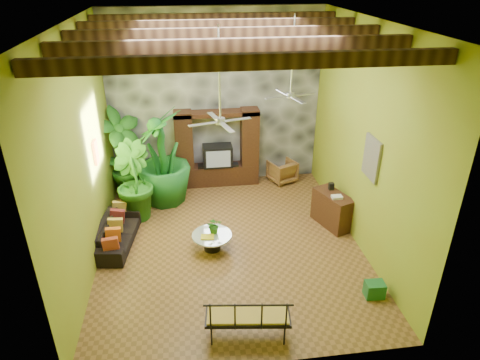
{
  "coord_description": "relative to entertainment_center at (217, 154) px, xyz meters",
  "views": [
    {
      "loc": [
        -0.89,
        -8.37,
        5.96
      ],
      "look_at": [
        0.27,
        0.2,
        1.57
      ],
      "focal_mm": 32.0,
      "sensor_mm": 36.0,
      "label": 1
    }
  ],
  "objects": [
    {
      "name": "yellow_tray",
      "position": [
        -0.54,
        -3.42,
        -0.55
      ],
      "size": [
        0.32,
        0.24,
        0.03
      ],
      "primitive_type": "cube",
      "rotation": [
        0.0,
        0.0,
        -0.11
      ],
      "color": "yellow",
      "rests_on": "coffee_table"
    },
    {
      "name": "back_wall",
      "position": [
        0.0,
        0.36,
        1.53
      ],
      "size": [
        6.0,
        0.02,
        5.0
      ],
      "primitive_type": "cube",
      "color": "olive",
      "rests_on": "ground"
    },
    {
      "name": "stone_accent_wall",
      "position": [
        0.0,
        0.3,
        1.53
      ],
      "size": [
        5.98,
        0.1,
        4.98
      ],
      "primitive_type": "cube",
      "color": "#313337",
      "rests_on": "ground"
    },
    {
      "name": "wall_art_mask",
      "position": [
        -2.96,
        -2.14,
        1.13
      ],
      "size": [
        0.06,
        0.32,
        0.55
      ],
      "primitive_type": "cube",
      "color": "gold",
      "rests_on": "left_wall"
    },
    {
      "name": "tall_plant_c",
      "position": [
        -1.55,
        -0.86,
        0.36
      ],
      "size": [
        1.64,
        1.64,
        2.65
      ],
      "primitive_type": "imported",
      "rotation": [
        0.0,
        0.0,
        4.6
      ],
      "color": "#1A6621",
      "rests_on": "ground"
    },
    {
      "name": "ceiling_fan_back",
      "position": [
        1.6,
        -1.94,
        2.44
      ],
      "size": [
        1.28,
        1.28,
        1.86
      ],
      "color": "#BABABF",
      "rests_on": "ceiling"
    },
    {
      "name": "ground",
      "position": [
        0.0,
        -3.14,
        -0.97
      ],
      "size": [
        7.0,
        7.0,
        0.0
      ],
      "primitive_type": "plane",
      "color": "brown",
      "rests_on": "ground"
    },
    {
      "name": "green_bin",
      "position": [
        2.65,
        -5.33,
        -0.8
      ],
      "size": [
        0.39,
        0.3,
        0.33
      ],
      "primitive_type": "cube",
      "rotation": [
        0.0,
        0.0,
        -0.06
      ],
      "color": "#1E7235",
      "rests_on": "ground"
    },
    {
      "name": "ceiling_beams",
      "position": [
        0.0,
        -3.14,
        3.81
      ],
      "size": [
        5.95,
        5.36,
        0.22
      ],
      "color": "#392312",
      "rests_on": "ceiling"
    },
    {
      "name": "tall_plant_b",
      "position": [
        -2.3,
        -1.6,
        0.06
      ],
      "size": [
        1.4,
        1.44,
        2.04
      ],
      "primitive_type": "imported",
      "rotation": [
        0.0,
        0.0,
        2.23
      ],
      "color": "#246B1C",
      "rests_on": "ground"
    },
    {
      "name": "ceiling",
      "position": [
        0.0,
        -3.14,
        4.03
      ],
      "size": [
        6.0,
        7.0,
        0.02
      ],
      "primitive_type": "cube",
      "color": "silver",
      "rests_on": "back_wall"
    },
    {
      "name": "sofa",
      "position": [
        -2.65,
        -2.77,
        -0.68
      ],
      "size": [
        1.04,
        2.05,
        0.57
      ],
      "primitive_type": "imported",
      "rotation": [
        0.0,
        0.0,
        1.43
      ],
      "color": "black",
      "rests_on": "ground"
    },
    {
      "name": "iron_bench",
      "position": [
        -0.01,
        -6.09,
        -0.43
      ],
      "size": [
        1.53,
        0.72,
        0.57
      ],
      "rotation": [
        0.0,
        0.0,
        -0.13
      ],
      "color": "black",
      "rests_on": "ground"
    },
    {
      "name": "centerpiece_plant",
      "position": [
        -0.37,
        -3.24,
        -0.38
      ],
      "size": [
        0.35,
        0.3,
        0.38
      ],
      "primitive_type": "imported",
      "rotation": [
        0.0,
        0.0,
        0.01
      ],
      "color": "#2D6B1C",
      "rests_on": "coffee_table"
    },
    {
      "name": "left_wall",
      "position": [
        -3.0,
        -3.14,
        1.53
      ],
      "size": [
        0.02,
        7.0,
        5.0
      ],
      "primitive_type": "cube",
      "color": "olive",
      "rests_on": "ground"
    },
    {
      "name": "wall_art_painting",
      "position": [
        2.96,
        -3.74,
        1.33
      ],
      "size": [
        0.06,
        0.7,
        0.9
      ],
      "primitive_type": "cube",
      "color": "#275C8F",
      "rests_on": "right_wall"
    },
    {
      "name": "coffee_table",
      "position": [
        -0.43,
        -3.32,
        -0.71
      ],
      "size": [
        0.92,
        0.92,
        0.4
      ],
      "rotation": [
        0.0,
        0.0,
        0.19
      ],
      "color": "black",
      "rests_on": "ground"
    },
    {
      "name": "wicker_armchair",
      "position": [
        1.94,
        -0.1,
        -0.63
      ],
      "size": [
        0.94,
        0.95,
        0.67
      ],
      "primitive_type": "imported",
      "rotation": [
        0.0,
        0.0,
        3.54
      ],
      "color": "#905C34",
      "rests_on": "ground"
    },
    {
      "name": "tall_plant_a",
      "position": [
        -2.65,
        -0.34,
        0.32
      ],
      "size": [
        1.62,
        1.57,
        2.57
      ],
      "primitive_type": "imported",
      "rotation": [
        0.0,
        0.0,
        0.69
      ],
      "color": "#1F5D18",
      "rests_on": "ground"
    },
    {
      "name": "entertainment_center",
      "position": [
        0.0,
        0.0,
        0.0
      ],
      "size": [
        2.4,
        0.55,
        2.3
      ],
      "color": "black",
      "rests_on": "ground"
    },
    {
      "name": "right_wall",
      "position": [
        3.0,
        -3.14,
        1.53
      ],
      "size": [
        0.02,
        7.0,
        5.0
      ],
      "primitive_type": "cube",
      "color": "olive",
      "rests_on": "ground"
    },
    {
      "name": "ceiling_fan_front",
      "position": [
        -0.2,
        -3.54,
        2.44
      ],
      "size": [
        1.28,
        1.28,
        1.86
      ],
      "color": "#BABABF",
      "rests_on": "ceiling"
    },
    {
      "name": "side_console",
      "position": [
        2.65,
        -2.67,
        -0.53
      ],
      "size": [
        0.85,
        1.2,
        0.88
      ],
      "primitive_type": "cube",
      "rotation": [
        0.0,
        0.0,
        0.36
      ],
      "color": "#3C1C13",
      "rests_on": "ground"
    }
  ]
}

